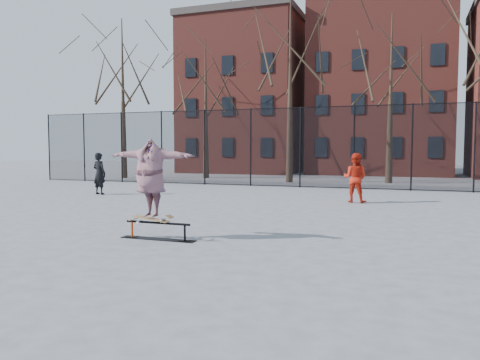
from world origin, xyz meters
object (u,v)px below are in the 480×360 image
(skateboard, at_px, (151,219))
(bystander_black, at_px, (99,174))
(skate_rail, at_px, (158,232))
(skater, at_px, (151,178))
(bystander_red, at_px, (355,178))

(skateboard, relative_size, bystander_black, 0.50)
(skate_rail, bearing_deg, skater, 180.00)
(skateboard, relative_size, skater, 0.43)
(bystander_black, height_order, bystander_red, bystander_red)
(skateboard, xyz_separation_m, skater, (0.00, 0.00, 0.90))
(bystander_black, distance_m, bystander_red, 10.56)
(skate_rail, height_order, bystander_black, bystander_black)
(skate_rail, height_order, skateboard, skateboard)
(skater, distance_m, bystander_black, 10.51)
(bystander_red, bearing_deg, skater, 76.90)
(skateboard, bearing_deg, skate_rail, 0.00)
(skateboard, bearing_deg, skater, 0.00)
(skateboard, relative_size, bystander_red, 0.50)
(skater, height_order, bystander_red, skater)
(bystander_black, bearing_deg, skater, 142.97)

